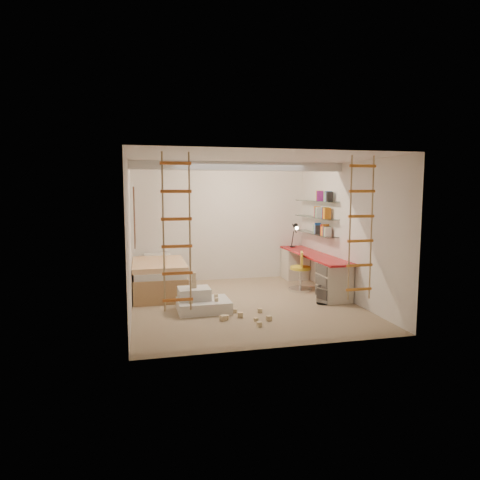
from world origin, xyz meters
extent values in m
plane|color=#93805F|center=(0.00, 0.00, 0.00)|extent=(4.50, 4.50, 0.00)
cube|color=white|center=(0.00, 0.30, 2.52)|extent=(4.00, 0.18, 0.16)
cube|color=white|center=(-1.97, 1.50, 1.55)|extent=(0.06, 1.15, 1.35)
cube|color=#4C2D1E|center=(-1.93, 1.50, 1.55)|extent=(0.02, 1.00, 1.20)
cylinder|color=white|center=(1.43, -0.32, 0.16)|extent=(0.26, 0.26, 0.32)
cube|color=red|center=(1.72, 0.83, 0.73)|extent=(0.55, 2.80, 0.04)
cube|color=beige|center=(1.72, 1.93, 0.35)|extent=(0.52, 0.55, 0.71)
cube|color=beige|center=(1.72, -0.17, 0.35)|extent=(0.52, 0.55, 0.71)
cube|color=#4C4742|center=(1.45, -0.17, 0.61)|extent=(0.02, 0.50, 0.18)
cube|color=#4C4742|center=(1.45, -0.17, 0.39)|extent=(0.02, 0.50, 0.18)
cube|color=#4C4742|center=(1.45, -0.17, 0.17)|extent=(0.02, 0.50, 0.18)
cube|color=white|center=(1.87, 1.13, 1.15)|extent=(0.25, 1.80, 0.01)
cube|color=white|center=(1.87, 1.13, 1.50)|extent=(0.25, 1.80, 0.01)
cube|color=white|center=(1.87, 1.13, 1.85)|extent=(0.25, 1.80, 0.01)
cube|color=#AD7F51|center=(-1.48, 1.23, 0.23)|extent=(1.00, 2.00, 0.45)
cube|color=white|center=(-1.48, 1.23, 0.51)|extent=(0.95, 1.95, 0.12)
cube|color=orange|center=(-1.48, 1.08, 0.62)|extent=(1.02, 1.60, 0.10)
cube|color=white|center=(-1.48, 2.03, 0.63)|extent=(0.55, 0.35, 0.12)
cylinder|color=black|center=(1.67, 1.98, 0.76)|extent=(0.14, 0.14, 0.02)
cylinder|color=black|center=(1.67, 1.98, 0.95)|extent=(0.02, 0.15, 0.36)
cylinder|color=black|center=(1.67, 1.88, 1.20)|extent=(0.02, 0.27, 0.20)
cone|color=black|center=(1.67, 1.76, 1.25)|extent=(0.12, 0.14, 0.15)
cylinder|color=#FFEABF|center=(1.67, 1.72, 1.22)|extent=(0.08, 0.04, 0.08)
cylinder|color=gold|center=(1.40, 0.76, 0.48)|extent=(0.54, 0.54, 0.06)
cube|color=gold|center=(1.40, 0.70, 0.67)|extent=(0.15, 0.32, 0.30)
cylinder|color=silver|center=(1.40, 0.76, 0.26)|extent=(0.06, 0.06, 0.43)
cylinder|color=silver|center=(1.40, 0.76, 0.03)|extent=(0.62, 0.62, 0.05)
cube|color=silver|center=(-0.79, -0.30, 0.10)|extent=(0.90, 0.70, 0.20)
cube|color=silver|center=(-0.94, -0.20, 0.30)|extent=(0.55, 0.45, 0.20)
cube|color=#CCB284|center=(-0.94, -0.20, 0.44)|extent=(0.08, 0.08, 0.08)
cube|color=#CCB284|center=(-0.94, -0.20, 0.51)|extent=(0.07, 0.07, 0.07)
cube|color=#CCB284|center=(-0.94, -0.20, 0.61)|extent=(0.06, 0.06, 0.12)
cube|color=#CCB284|center=(-0.59, -0.44, 0.23)|extent=(0.06, 0.06, 0.06)
cube|color=#CCB284|center=(-0.55, -0.18, 0.23)|extent=(0.06, 0.06, 0.06)
cube|color=#CCB284|center=(-1.03, -0.48, 0.23)|extent=(0.06, 0.06, 0.06)
cube|color=#CCB284|center=(0.15, -1.08, 0.04)|extent=(0.07, 0.07, 0.07)
cube|color=#CCB284|center=(-0.26, -0.81, 0.04)|extent=(0.07, 0.07, 0.07)
cube|color=#CCB284|center=(-0.57, -0.92, 0.04)|extent=(0.07, 0.07, 0.07)
cube|color=#CCB284|center=(-0.08, -1.34, 0.04)|extent=(0.07, 0.07, 0.07)
cube|color=#CCB284|center=(0.13, -0.62, 0.04)|extent=(0.07, 0.07, 0.07)
cube|color=#CCB284|center=(-0.52, -0.86, 0.04)|extent=(0.07, 0.07, 0.07)
cube|color=#CCB284|center=(-0.07, -1.09, 0.04)|extent=(0.07, 0.07, 0.07)
cube|color=#CCB284|center=(-0.50, -0.87, 0.04)|extent=(0.07, 0.07, 0.07)
cube|color=#CCB284|center=(-0.28, -0.53, 0.04)|extent=(0.07, 0.07, 0.07)
cube|color=white|center=(1.87, 1.13, 1.27)|extent=(0.14, 0.70, 0.22)
cube|color=#1E722D|center=(1.87, 1.13, 1.62)|extent=(0.14, 0.64, 0.22)
cube|color=#8C1E7F|center=(1.87, 1.13, 1.97)|extent=(0.14, 0.46, 0.22)
camera|label=1|loc=(-1.83, -7.46, 2.08)|focal=32.00mm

